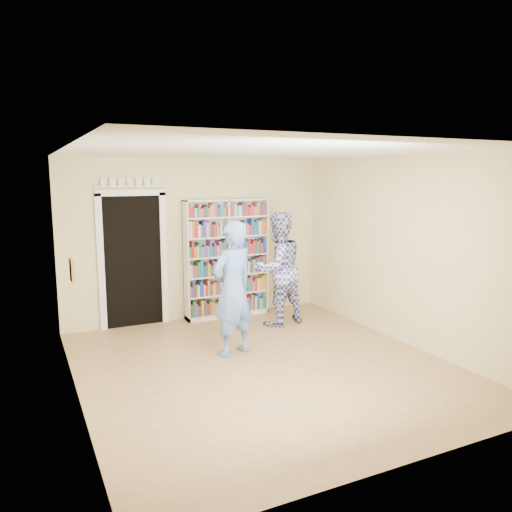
{
  "coord_description": "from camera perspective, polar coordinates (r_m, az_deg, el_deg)",
  "views": [
    {
      "loc": [
        -2.73,
        -5.44,
        2.41
      ],
      "look_at": [
        0.32,
        0.9,
        1.28
      ],
      "focal_mm": 35.0,
      "sensor_mm": 36.0,
      "label": 1
    }
  ],
  "objects": [
    {
      "name": "wall_left",
      "position": [
        5.57,
        -20.27,
        -2.41
      ],
      "size": [
        0.0,
        5.0,
        5.0
      ],
      "primitive_type": "plane",
      "rotation": [
        1.57,
        0.0,
        1.57
      ],
      "color": "beige",
      "rests_on": "floor"
    },
    {
      "name": "paper_sheet",
      "position": [
        7.98,
        4.07,
        -0.41
      ],
      "size": [
        0.19,
        0.14,
        0.32
      ],
      "primitive_type": "cube",
      "rotation": [
        0.0,
        0.0,
        0.6
      ],
      "color": "white",
      "rests_on": "man_plaid"
    },
    {
      "name": "ceiling",
      "position": [
        6.1,
        0.97,
        11.88
      ],
      "size": [
        5.0,
        5.0,
        0.0
      ],
      "primitive_type": "plane",
      "rotation": [
        3.14,
        0.0,
        0.0
      ],
      "color": "white",
      "rests_on": "wall_back"
    },
    {
      "name": "doorway",
      "position": [
        8.18,
        -13.91,
        0.23
      ],
      "size": [
        1.1,
        0.08,
        2.43
      ],
      "color": "black",
      "rests_on": "floor"
    },
    {
      "name": "wall_right",
      "position": [
        7.45,
        16.59,
        0.6
      ],
      "size": [
        0.0,
        5.0,
        5.0
      ],
      "primitive_type": "plane",
      "rotation": [
        1.57,
        0.0,
        -1.57
      ],
      "color": "beige",
      "rests_on": "floor"
    },
    {
      "name": "floor",
      "position": [
        6.55,
        0.9,
        -12.44
      ],
      "size": [
        5.0,
        5.0,
        0.0
      ],
      "primitive_type": "plane",
      "color": "olive",
      "rests_on": "ground"
    },
    {
      "name": "wall_art",
      "position": [
        5.75,
        -20.3,
        -1.54
      ],
      "size": [
        0.03,
        0.25,
        0.25
      ],
      "primitive_type": "cube",
      "color": "brown",
      "rests_on": "wall_left"
    },
    {
      "name": "man_blue",
      "position": [
        6.7,
        -2.68,
        -3.78
      ],
      "size": [
        0.77,
        0.63,
        1.82
      ],
      "primitive_type": "imported",
      "rotation": [
        0.0,
        0.0,
        3.47
      ],
      "color": "#5881C3",
      "rests_on": "floor"
    },
    {
      "name": "man_plaid",
      "position": [
        8.09,
        2.51,
        -1.46
      ],
      "size": [
        1.0,
        0.83,
        1.84
      ],
      "primitive_type": "imported",
      "rotation": [
        0.0,
        0.0,
        3.3
      ],
      "color": "#323499",
      "rests_on": "floor"
    },
    {
      "name": "wall_back",
      "position": [
        8.47,
        -6.68,
        1.9
      ],
      "size": [
        4.5,
        0.0,
        4.5
      ],
      "primitive_type": "plane",
      "rotation": [
        1.57,
        0.0,
        0.0
      ],
      "color": "beige",
      "rests_on": "floor"
    },
    {
      "name": "bookshelf",
      "position": [
        8.53,
        -3.37,
        -0.23
      ],
      "size": [
        1.47,
        0.28,
        2.02
      ],
      "rotation": [
        0.0,
        0.0,
        -0.08
      ],
      "color": "white",
      "rests_on": "floor"
    }
  ]
}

